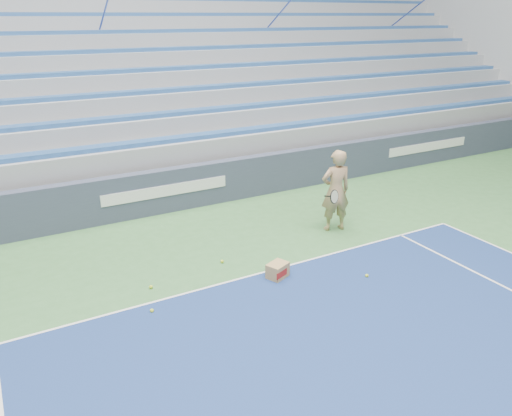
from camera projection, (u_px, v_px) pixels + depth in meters
The scene contains 8 objects.
sponsor_barrier at pixel (165, 191), 12.41m from camera, with size 30.00×0.32×1.10m.
bleachers at pixel (102, 89), 16.41m from camera, with size 31.00×9.15×7.30m.
tennis_player at pixel (336, 191), 11.21m from camera, with size 0.99×0.91×1.89m.
ball_box at pixel (278, 271), 9.38m from camera, with size 0.47×0.43×0.29m.
tennis_ball_0 at pixel (152, 311), 8.31m from camera, with size 0.07×0.07×0.07m, color #C9DC2D.
tennis_ball_1 at pixel (367, 276), 9.42m from camera, with size 0.07×0.07×0.07m, color #C9DC2D.
tennis_ball_2 at pixel (151, 287), 9.03m from camera, with size 0.07×0.07×0.07m, color #C9DC2D.
tennis_ball_3 at pixel (222, 261), 9.97m from camera, with size 0.07×0.07×0.07m, color #C9DC2D.
Camera 1 is at (-3.71, 4.53, 4.64)m, focal length 35.00 mm.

